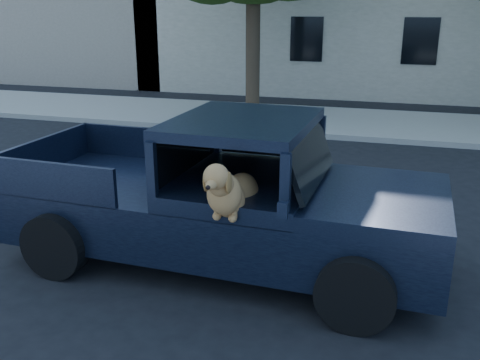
% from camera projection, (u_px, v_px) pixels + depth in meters
% --- Properties ---
extents(ground, '(120.00, 120.00, 0.00)m').
position_uv_depth(ground, '(351.00, 267.00, 7.28)').
color(ground, black).
rests_on(ground, ground).
extents(far_sidewalk, '(60.00, 4.00, 0.15)m').
position_uv_depth(far_sidewalk, '(380.00, 124.00, 15.64)').
color(far_sidewalk, gray).
rests_on(far_sidewalk, ground).
extents(lane_stripes, '(21.60, 0.14, 0.01)m').
position_uv_depth(lane_stripes, '(478.00, 199.00, 9.84)').
color(lane_stripes, silver).
rests_on(lane_stripes, ground).
extents(pickup_truck, '(5.78, 3.01, 2.04)m').
position_uv_depth(pickup_truck, '(217.00, 214.00, 7.27)').
color(pickup_truck, black).
rests_on(pickup_truck, ground).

